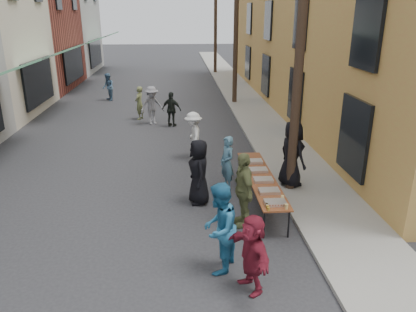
{
  "coord_description": "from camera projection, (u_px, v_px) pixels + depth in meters",
  "views": [
    {
      "loc": [
        1.09,
        -7.67,
        4.97
      ],
      "look_at": [
        1.86,
        2.55,
        1.3
      ],
      "focal_mm": 35.0,
      "sensor_mm": 36.0,
      "label": 1
    }
  ],
  "objects": [
    {
      "name": "guest_front_b",
      "position": [
        227.0,
        163.0,
        11.81
      ],
      "size": [
        0.56,
        0.68,
        1.6
      ],
      "primitive_type": "imported",
      "rotation": [
        0.0,
        0.0,
        -1.22
      ],
      "color": "teal",
      "rests_on": "ground"
    },
    {
      "name": "ground",
      "position": [
        132.0,
        254.0,
        8.8
      ],
      "size": [
        120.0,
        120.0,
        0.0
      ],
      "primitive_type": "plane",
      "color": "#28282B",
      "rests_on": "ground"
    },
    {
      "name": "passerby_right",
      "position": [
        139.0,
        103.0,
        19.52
      ],
      "size": [
        0.55,
        0.68,
        1.6
      ],
      "primitive_type": "imported",
      "rotation": [
        0.0,
        0.0,
        4.38
      ],
      "color": "#656B3E",
      "rests_on": "ground"
    },
    {
      "name": "guest_front_c",
      "position": [
        219.0,
        229.0,
        7.96
      ],
      "size": [
        1.02,
        1.12,
        1.89
      ],
      "primitive_type": "imported",
      "rotation": [
        0.0,
        0.0,
        -1.98
      ],
      "color": "#236892",
      "rests_on": "ground"
    },
    {
      "name": "catering_tray_foil_b",
      "position": [
        269.0,
        191.0,
        9.99
      ],
      "size": [
        0.5,
        0.33,
        0.08
      ],
      "primitive_type": "cube",
      "color": "#B2B2B7",
      "rests_on": "serving_table"
    },
    {
      "name": "utility_pole_mid",
      "position": [
        236.0,
        21.0,
        21.67
      ],
      "size": [
        0.26,
        0.26,
        9.0
      ],
      "primitive_type": "cylinder",
      "color": "#2D2116",
      "rests_on": "ground"
    },
    {
      "name": "catering_tray_buns_end",
      "position": [
        254.0,
        161.0,
        11.96
      ],
      "size": [
        0.5,
        0.33,
        0.08
      ],
      "primitive_type": "cube",
      "color": "tan",
      "rests_on": "serving_table"
    },
    {
      "name": "sidewalk",
      "position": [
        246.0,
        102.0,
        23.22
      ],
      "size": [
        2.2,
        60.0,
        0.1
      ],
      "primitive_type": "cube",
      "color": "gray",
      "rests_on": "ground"
    },
    {
      "name": "passerby_far",
      "position": [
        108.0,
        87.0,
        23.64
      ],
      "size": [
        0.85,
        0.95,
        1.59
      ],
      "primitive_type": "imported",
      "rotation": [
        0.0,
        0.0,
        5.1
      ],
      "color": "#4A6D8F",
      "rests_on": "ground"
    },
    {
      "name": "condiment_jar_c",
      "position": [
        267.0,
        205.0,
        9.27
      ],
      "size": [
        0.07,
        0.07,
        0.08
      ],
      "primitive_type": "cylinder",
      "color": "#A57F26",
      "rests_on": "serving_table"
    },
    {
      "name": "condiment_jar_a",
      "position": [
        269.0,
        209.0,
        9.08
      ],
      "size": [
        0.07,
        0.07,
        0.08
      ],
      "primitive_type": "cylinder",
      "color": "#A57F26",
      "rests_on": "serving_table"
    },
    {
      "name": "guest_front_a",
      "position": [
        199.0,
        172.0,
        10.88
      ],
      "size": [
        0.7,
        0.96,
        1.8
      ],
      "primitive_type": "imported",
      "rotation": [
        0.0,
        0.0,
        -1.42
      ],
      "color": "black",
      "rests_on": "ground"
    },
    {
      "name": "guest_front_d",
      "position": [
        193.0,
        135.0,
        14.28
      ],
      "size": [
        0.67,
        1.11,
        1.68
      ],
      "primitive_type": "imported",
      "rotation": [
        0.0,
        0.0,
        -1.53
      ],
      "color": "silver",
      "rests_on": "ground"
    },
    {
      "name": "catering_tray_foil_d",
      "position": [
        258.0,
        170.0,
        11.3
      ],
      "size": [
        0.5,
        0.33,
        0.08
      ],
      "primitive_type": "cube",
      "color": "#B2B2B7",
      "rests_on": "serving_table"
    },
    {
      "name": "passerby_mid",
      "position": [
        172.0,
        109.0,
        18.29
      ],
      "size": [
        1.0,
        0.72,
        1.58
      ],
      "primitive_type": "imported",
      "rotation": [
        0.0,
        0.0,
        2.73
      ],
      "color": "black",
      "rests_on": "ground"
    },
    {
      "name": "cup_stack",
      "position": [
        286.0,
        207.0,
        9.15
      ],
      "size": [
        0.08,
        0.08,
        0.12
      ],
      "primitive_type": "cylinder",
      "color": "tan",
      "rests_on": "serving_table"
    },
    {
      "name": "passerby_left",
      "position": [
        152.0,
        105.0,
        18.67
      ],
      "size": [
        1.3,
        1.08,
        1.76
      ],
      "primitive_type": "imported",
      "rotation": [
        0.0,
        0.0,
        0.45
      ],
      "color": "slate",
      "rests_on": "ground"
    },
    {
      "name": "condiment_jar_b",
      "position": [
        268.0,
        207.0,
        9.17
      ],
      "size": [
        0.07,
        0.07,
        0.08
      ],
      "primitive_type": "cylinder",
      "color": "#A57F26",
      "rests_on": "serving_table"
    },
    {
      "name": "guest_queue_back",
      "position": [
        252.0,
        253.0,
        7.45
      ],
      "size": [
        0.9,
        1.5,
        1.54
      ],
      "primitive_type": "imported",
      "rotation": [
        0.0,
        0.0,
        -1.23
      ],
      "color": "maroon",
      "rests_on": "ground"
    },
    {
      "name": "serving_table",
      "position": [
        261.0,
        178.0,
        10.95
      ],
      "size": [
        0.7,
        4.0,
        0.75
      ],
      "color": "brown",
      "rests_on": "ground"
    },
    {
      "name": "catering_tray_buns",
      "position": [
        263.0,
        180.0,
        10.64
      ],
      "size": [
        0.5,
        0.33,
        0.08
      ],
      "primitive_type": "cube",
      "color": "tan",
      "rests_on": "serving_table"
    },
    {
      "name": "utility_pole_far",
      "position": [
        216.0,
        17.0,
        32.94
      ],
      "size": [
        0.26,
        0.26,
        9.0
      ],
      "primitive_type": "cylinder",
      "color": "#2D2116",
      "rests_on": "ground"
    },
    {
      "name": "building_ochre",
      "position": [
        369.0,
        11.0,
        21.04
      ],
      "size": [
        10.0,
        28.0,
        10.0
      ],
      "primitive_type": "cube",
      "color": "#BC8243",
      "rests_on": "ground"
    },
    {
      "name": "server",
      "position": [
        292.0,
        154.0,
        11.72
      ],
      "size": [
        0.95,
        1.12,
        1.96
      ],
      "primitive_type": "imported",
      "rotation": [
        0.0,
        0.0,
        1.98
      ],
      "color": "black",
      "rests_on": "sidewalk"
    },
    {
      "name": "guest_front_e",
      "position": [
        243.0,
        190.0,
        9.72
      ],
      "size": [
        0.62,
        1.15,
        1.87
      ],
      "primitive_type": "imported",
      "rotation": [
        0.0,
        0.0,
        -1.42
      ],
      "color": "#656C3E",
      "rests_on": "ground"
    },
    {
      "name": "utility_pole_near",
      "position": [
        301.0,
        31.0,
        10.4
      ],
      "size": [
        0.26,
        0.26,
        9.0
      ],
      "primitive_type": "cylinder",
      "color": "#2D2116",
      "rests_on": "ground"
    },
    {
      "name": "catering_tray_sausage",
      "position": [
        275.0,
        203.0,
        9.37
      ],
      "size": [
        0.5,
        0.33,
        0.08
      ],
      "primitive_type": "cube",
      "color": "maroon",
      "rests_on": "serving_table"
    }
  ]
}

